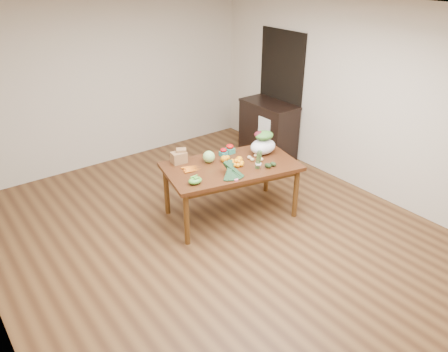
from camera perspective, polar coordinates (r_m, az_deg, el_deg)
floor at (r=5.52m, az=-0.63°, el=-8.17°), size 6.00×6.00×0.00m
ceiling at (r=4.53m, az=-0.81°, el=20.95°), size 5.00×6.00×0.02m
room_walls at (r=4.86m, az=-0.70°, el=4.93°), size 5.02×6.02×2.70m
dining_table at (r=5.80m, az=0.89°, el=-1.86°), size 1.86×1.29×0.75m
doorway_dark at (r=7.64m, az=7.36°, el=10.64°), size 0.02×1.00×2.10m
cabinet at (r=7.64m, az=5.79°, el=6.13°), size 0.52×1.02×0.94m
dish_towel at (r=7.32m, az=5.25°, el=5.88°), size 0.02×0.28×0.45m
paper_bag at (r=5.68m, az=-5.91°, el=2.55°), size 0.29×0.26×0.18m
cabbage at (r=5.67m, az=-2.00°, el=2.53°), size 0.16×0.16×0.16m
strawberry_basket_a at (r=5.87m, az=-0.07°, el=3.04°), size 0.11×0.11×0.09m
strawberry_basket_b at (r=5.95m, az=0.77°, el=3.46°), size 0.13×0.13×0.10m
orange_a at (r=5.69m, az=0.01°, el=2.26°), size 0.09×0.09×0.09m
orange_b at (r=5.75m, az=0.44°, el=2.40°), size 0.07×0.07×0.07m
orange_c at (r=5.69m, az=2.01°, el=2.19°), size 0.09×0.09×0.09m
mandarin_cluster at (r=5.61m, az=1.58°, el=1.86°), size 0.21×0.21×0.09m
carrots at (r=5.51m, az=-4.21°, el=0.98°), size 0.26×0.23×0.03m
snap_pea_bag at (r=5.17m, az=-3.79°, el=-0.60°), size 0.17×0.13×0.08m
kale_bunch at (r=5.28m, az=1.14°, el=0.62°), size 0.40×0.46×0.16m
asparagus_bundle at (r=5.50m, az=4.53°, el=2.16°), size 0.10×0.13×0.26m
potato_a at (r=5.76m, az=3.58°, el=2.25°), size 0.04×0.04×0.04m
potato_b at (r=5.73m, az=3.72°, el=2.15°), size 0.05×0.05×0.05m
potato_c at (r=5.87m, az=4.13°, el=2.70°), size 0.05×0.04×0.04m
potato_d at (r=5.79m, az=3.30°, el=2.46°), size 0.06×0.05×0.05m
potato_e at (r=5.74m, az=4.92°, el=2.16°), size 0.06×0.05×0.05m
avocado_a at (r=5.56m, az=5.76°, el=1.36°), size 0.09×0.11×0.06m
avocado_b at (r=5.61m, az=6.43°, el=1.55°), size 0.08×0.10×0.06m
salad_bag at (r=5.92m, az=5.12°, el=4.23°), size 0.43×0.36×0.29m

